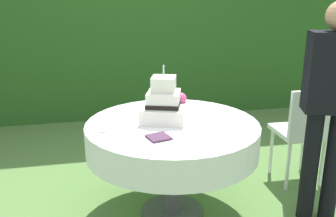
# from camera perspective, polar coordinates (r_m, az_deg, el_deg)

# --- Properties ---
(ground_plane) EXTENTS (20.00, 20.00, 0.00)m
(ground_plane) POSITION_cam_1_polar(r_m,az_deg,el_deg) (3.05, 0.61, -15.41)
(ground_plane) COLOR #547A3D
(foliage_hedge) EXTENTS (5.98, 0.65, 2.88)m
(foliage_hedge) POSITION_cam_1_polar(r_m,az_deg,el_deg) (5.20, -5.88, 14.96)
(foliage_hedge) COLOR #28561E
(foliage_hedge) RESTS_ON ground_plane
(cake_table) EXTENTS (1.26, 1.26, 0.74)m
(cake_table) POSITION_cam_1_polar(r_m,az_deg,el_deg) (2.76, 0.65, -4.43)
(cake_table) COLOR #4C4C51
(cake_table) RESTS_ON ground_plane
(wedding_cake) EXTENTS (0.40, 0.40, 0.41)m
(wedding_cake) POSITION_cam_1_polar(r_m,az_deg,el_deg) (2.75, -0.57, 0.65)
(wedding_cake) COLOR white
(wedding_cake) RESTS_ON cake_table
(serving_plate_near) EXTENTS (0.13, 0.13, 0.01)m
(serving_plate_near) POSITION_cam_1_polar(r_m,az_deg,el_deg) (2.96, 4.12, -0.47)
(serving_plate_near) COLOR white
(serving_plate_near) RESTS_ON cake_table
(serving_plate_far) EXTENTS (0.12, 0.12, 0.01)m
(serving_plate_far) POSITION_cam_1_polar(r_m,az_deg,el_deg) (2.67, 7.27, -2.64)
(serving_plate_far) COLOR white
(serving_plate_far) RESTS_ON cake_table
(serving_plate_left) EXTENTS (0.13, 0.13, 0.01)m
(serving_plate_left) POSITION_cam_1_polar(r_m,az_deg,el_deg) (2.62, -9.45, -3.09)
(serving_plate_left) COLOR white
(serving_plate_left) RESTS_ON cake_table
(napkin_stack) EXTENTS (0.17, 0.17, 0.01)m
(napkin_stack) POSITION_cam_1_polar(r_m,az_deg,el_deg) (2.44, -1.46, -4.37)
(napkin_stack) COLOR #4C2D47
(napkin_stack) RESTS_ON cake_table
(garden_chair) EXTENTS (0.41, 0.41, 0.89)m
(garden_chair) POSITION_cam_1_polar(r_m,az_deg,el_deg) (3.43, 19.93, -2.65)
(garden_chair) COLOR white
(garden_chair) RESTS_ON ground_plane
(standing_person) EXTENTS (0.40, 0.30, 1.60)m
(standing_person) POSITION_cam_1_polar(r_m,az_deg,el_deg) (2.83, 23.34, 1.13)
(standing_person) COLOR black
(standing_person) RESTS_ON ground_plane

